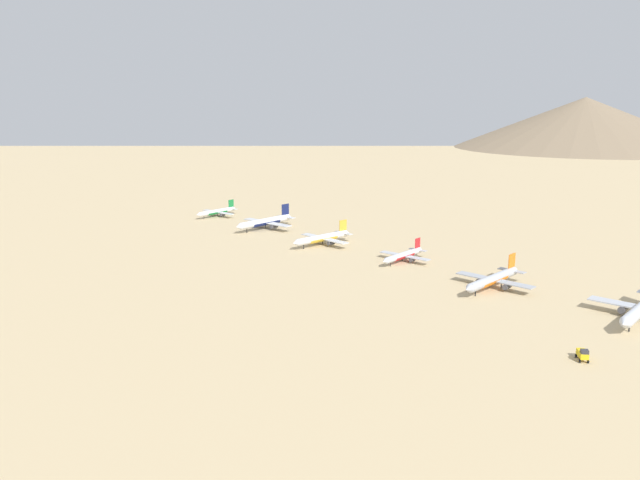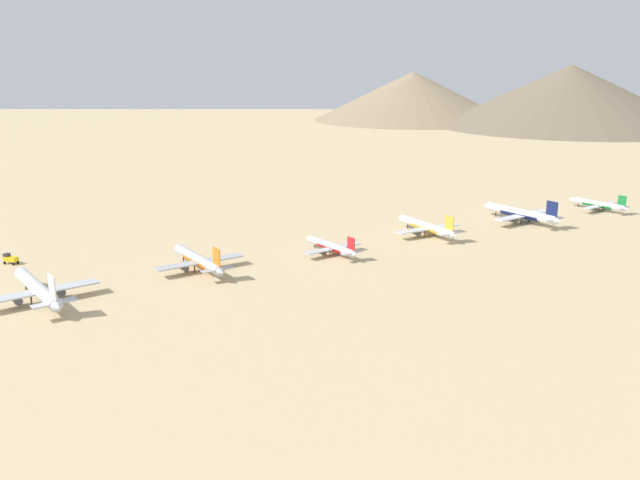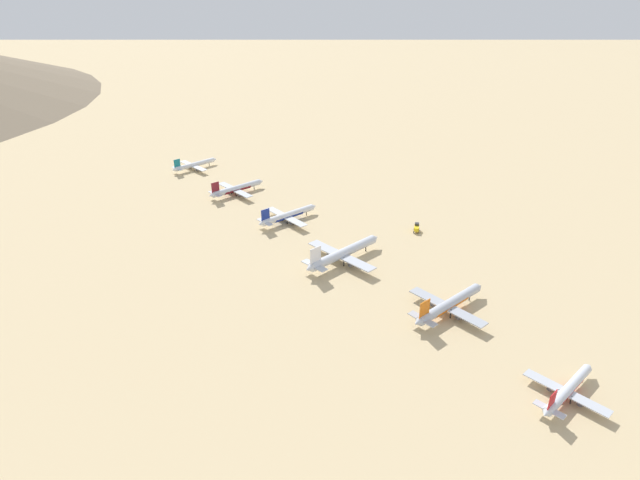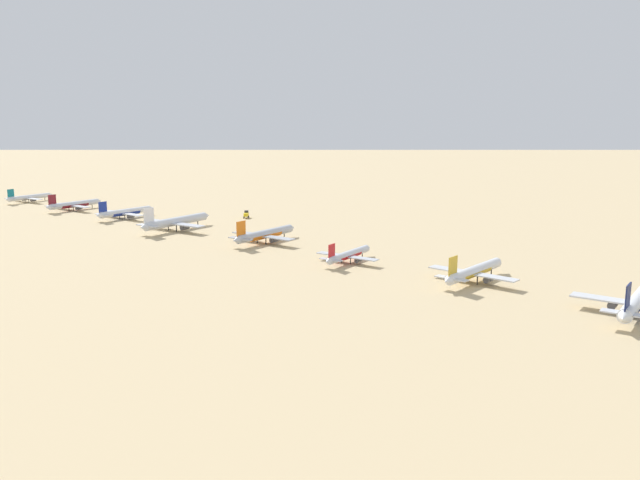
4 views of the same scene
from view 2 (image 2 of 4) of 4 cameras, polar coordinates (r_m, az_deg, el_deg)
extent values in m
plane|color=tan|center=(245.15, -10.03, -2.75)|extent=(2461.02, 2461.02, 0.00)
cylinder|color=silver|center=(366.51, 22.17, 2.79)|extent=(27.96, 6.97, 2.94)
cone|color=silver|center=(374.13, 20.18, 3.21)|extent=(2.87, 3.21, 2.88)
cone|color=silver|center=(359.45, 24.21, 2.36)|extent=(2.53, 2.93, 2.64)
cube|color=#197A38|center=(360.07, 23.89, 2.98)|extent=(4.25, 0.89, 5.41)
cube|color=silver|center=(360.45, 23.90, 2.47)|extent=(3.80, 9.54, 0.28)
cube|color=silver|center=(366.05, 22.32, 2.68)|extent=(7.67, 26.57, 0.35)
cylinder|color=#4C4C54|center=(362.62, 21.84, 2.45)|extent=(3.47, 2.23, 1.78)
cylinder|color=#4C4C54|center=(370.52, 22.58, 2.63)|extent=(3.47, 2.23, 1.78)
cylinder|color=black|center=(372.12, 20.75, 2.82)|extent=(0.34, 0.34, 2.95)
cylinder|color=black|center=(364.21, 22.24, 2.43)|extent=(0.34, 0.34, 2.95)
cylinder|color=black|center=(367.64, 22.56, 2.51)|extent=(0.34, 0.34, 2.95)
cylinder|color=#197A38|center=(366.56, 22.17, 2.76)|extent=(15.57, 5.15, 2.94)
cylinder|color=silver|center=(327.94, 16.39, 2.17)|extent=(37.56, 8.34, 3.94)
cone|color=silver|center=(340.34, 13.70, 2.81)|extent=(3.76, 4.23, 3.86)
cone|color=silver|center=(316.47, 19.26, 1.48)|extent=(3.31, 3.87, 3.55)
cube|color=#141E51|center=(317.56, 18.78, 2.43)|extent=(5.71, 1.04, 7.26)
cube|color=silver|center=(318.10, 18.81, 1.66)|extent=(4.77, 12.76, 0.37)
cube|color=silver|center=(327.17, 16.60, 2.00)|extent=(9.33, 35.65, 0.47)
cylinder|color=#4C4C54|center=(323.14, 15.79, 1.64)|extent=(4.61, 2.89, 2.39)
cylinder|color=#4C4C54|center=(332.83, 17.12, 1.92)|extent=(4.61, 2.89, 2.39)
cylinder|color=black|center=(337.01, 14.47, 2.23)|extent=(0.46, 0.46, 3.96)
cylinder|color=black|center=(324.82, 16.43, 1.62)|extent=(0.46, 0.46, 3.96)
cylinder|color=black|center=(329.04, 17.01, 1.74)|extent=(0.46, 0.46, 3.96)
cylinder|color=#141E51|center=(328.00, 16.39, 2.12)|extent=(20.87, 6.36, 3.95)
cylinder|color=silver|center=(295.37, 8.85, 1.14)|extent=(33.53, 4.08, 3.53)
cone|color=silver|center=(309.30, 6.73, 1.85)|extent=(3.03, 3.51, 3.46)
cone|color=silver|center=(282.05, 11.14, 0.37)|extent=(2.66, 3.22, 3.18)
cube|color=gold|center=(283.50, 10.74, 1.33)|extent=(5.12, 0.41, 6.51)
cube|color=silver|center=(283.99, 10.77, 0.57)|extent=(3.16, 11.21, 0.33)
cube|color=silver|center=(294.47, 9.01, 0.97)|extent=(5.17, 31.69, 0.42)
cylinder|color=#4C4C54|center=(291.93, 8.06, 0.62)|extent=(3.94, 2.20, 2.14)
cylinder|color=#4C4C54|center=(298.80, 9.74, 0.89)|extent=(3.94, 2.20, 2.14)
cylinder|color=black|center=(305.54, 7.34, 1.25)|extent=(0.41, 0.41, 3.55)
cylinder|color=black|center=(292.65, 8.74, 0.59)|extent=(0.41, 0.41, 3.55)
cylinder|color=black|center=(295.64, 9.48, 0.70)|extent=(0.41, 0.41, 3.55)
cylinder|color=gold|center=(295.43, 8.84, 1.09)|extent=(18.47, 3.84, 3.54)
cylinder|color=silver|center=(263.74, 0.93, -0.52)|extent=(27.48, 6.66, 2.89)
cone|color=silver|center=(275.18, -0.99, 0.14)|extent=(2.80, 3.14, 2.83)
cone|color=silver|center=(252.77, 2.99, -1.23)|extent=(2.47, 2.87, 2.60)
cube|color=red|center=(253.86, 2.61, -0.36)|extent=(4.17, 0.84, 5.32)
cube|color=#B6BBC5|center=(254.36, 2.66, -1.06)|extent=(3.68, 9.36, 0.27)
cube|color=#B6BBC5|center=(263.01, 1.08, -0.68)|extent=(7.35, 26.10, 0.34)
cylinder|color=#4C4C54|center=(261.07, 0.21, -1.04)|extent=(3.40, 2.17, 1.75)
cylinder|color=#4C4C54|center=(266.50, 1.77, -0.71)|extent=(3.40, 2.17, 1.75)
cylinder|color=black|center=(272.15, -0.42, -0.41)|extent=(0.33, 0.33, 2.90)
cylinder|color=black|center=(261.60, 0.84, -1.05)|extent=(0.33, 0.33, 2.90)
cylinder|color=black|center=(263.96, 1.52, -0.90)|extent=(0.33, 0.33, 2.90)
cylinder|color=red|center=(263.80, 0.93, -0.57)|extent=(15.30, 4.96, 2.89)
cylinder|color=#B2B7C1|center=(247.67, -10.14, -1.59)|extent=(34.74, 6.79, 3.65)
cone|color=#B2B7C1|center=(264.32, -11.84, -0.62)|extent=(3.39, 3.84, 3.57)
cone|color=#B2B7C1|center=(231.52, -8.22, -2.69)|extent=(2.98, 3.51, 3.28)
cube|color=orange|center=(233.25, -8.63, -1.47)|extent=(5.29, 0.82, 6.72)
cube|color=#A4A8B2|center=(233.88, -8.54, -2.42)|extent=(4.11, 11.75, 0.35)
cube|color=#A4A8B2|center=(246.59, -10.00, -1.82)|extent=(7.76, 32.93, 0.43)
cylinder|color=#4C4C54|center=(245.46, -11.28, -2.28)|extent=(4.22, 2.57, 2.21)
cylinder|color=#4C4C54|center=(249.94, -8.86, -1.85)|extent=(4.22, 2.57, 2.21)
cylinder|color=black|center=(259.86, -11.33, -1.37)|extent=(0.42, 0.42, 3.67)
cylinder|color=black|center=(245.24, -10.41, -2.31)|extent=(0.42, 0.42, 3.67)
cylinder|color=black|center=(247.19, -9.36, -2.12)|extent=(0.42, 0.42, 3.67)
cylinder|color=orange|center=(247.75, -10.14, -1.65)|extent=(19.26, 5.38, 3.65)
cylinder|color=silver|center=(229.68, -22.51, -3.74)|extent=(38.79, 9.27, 4.07)
cone|color=silver|center=(249.29, -23.77, -2.44)|extent=(3.94, 4.42, 3.99)
cone|color=silver|center=(210.54, -21.02, -5.25)|extent=(3.47, 4.04, 3.67)
cube|color=white|center=(212.57, -21.44, -3.74)|extent=(5.89, 1.17, 7.50)
cube|color=#B6BBC5|center=(213.35, -21.28, -4.90)|extent=(5.14, 13.21, 0.39)
cube|color=#B6BBC5|center=(228.41, -22.38, -4.02)|extent=(10.26, 36.84, 0.48)
cylinder|color=#4C4C54|center=(228.32, -23.96, -4.58)|extent=(4.80, 3.05, 2.47)
cylinder|color=#4C4C54|center=(231.17, -20.87, -4.03)|extent=(4.80, 3.05, 2.47)
cylinder|color=black|center=(244.05, -23.35, -3.36)|extent=(0.47, 0.47, 4.10)
cylinder|color=black|center=(227.35, -22.94, -4.63)|extent=(0.47, 0.47, 4.10)
cylinder|color=black|center=(228.60, -21.60, -4.38)|extent=(0.47, 0.47, 4.10)
cube|color=yellow|center=(276.17, -24.39, -1.44)|extent=(5.40, 5.19, 1.70)
cube|color=#333338|center=(276.96, -24.68, -1.13)|extent=(2.72, 2.74, 1.10)
cylinder|color=black|center=(277.08, -24.82, -1.74)|extent=(1.05, 1.00, 1.10)
cylinder|color=black|center=(278.66, -24.50, -1.62)|extent=(1.05, 1.00, 1.10)
cylinder|color=black|center=(274.42, -24.21, -1.83)|extent=(1.05, 1.00, 1.10)
cylinder|color=black|center=(276.02, -23.90, -1.70)|extent=(1.05, 1.00, 1.10)
cone|color=#8C775B|center=(846.75, 7.73, 11.82)|extent=(238.67, 238.67, 57.23)
cone|color=#70604C|center=(802.86, 20.11, 11.22)|extent=(284.45, 284.45, 66.09)
camera|label=1|loc=(440.99, -38.21, 11.96)|focal=35.85mm
camera|label=3|loc=(208.92, 38.97, 23.48)|focal=30.60mm
camera|label=4|loc=(284.76, 55.03, 5.16)|focal=37.02mm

